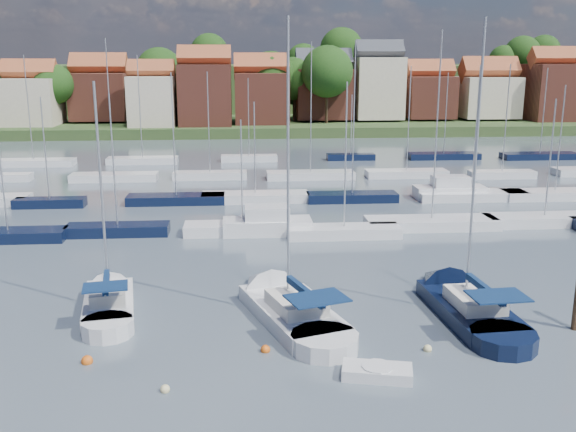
{
  "coord_description": "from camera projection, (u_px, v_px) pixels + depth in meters",
  "views": [
    {
      "loc": [
        -7.43,
        -29.23,
        13.53
      ],
      "look_at": [
        -4.11,
        14.0,
        2.89
      ],
      "focal_mm": 40.0,
      "sensor_mm": 36.0,
      "label": 1
    }
  ],
  "objects": [
    {
      "name": "ground",
      "position": [
        307.0,
        185.0,
        70.81
      ],
      "size": [
        260.0,
        260.0,
        0.0
      ],
      "primitive_type": "plane",
      "color": "#424F5A",
      "rests_on": "ground"
    },
    {
      "name": "sailboat_left",
      "position": [
        110.0,
        299.0,
        36.08
      ],
      "size": [
        4.19,
        10.16,
        13.49
      ],
      "rotation": [
        0.0,
        0.0,
        1.74
      ],
      "color": "silver",
      "rests_on": "ground"
    },
    {
      "name": "buoy_c",
      "position": [
        265.0,
        352.0,
        30.48
      ],
      "size": [
        0.46,
        0.46,
        0.46
      ],
      "primitive_type": "sphere",
      "color": "#D85914",
      "rests_on": "ground"
    },
    {
      "name": "sailboat_centre",
      "position": [
        281.0,
        303.0,
        35.53
      ],
      "size": [
        7.06,
        12.95,
        16.99
      ],
      "rotation": [
        0.0,
        0.0,
        1.89
      ],
      "color": "silver",
      "rests_on": "ground"
    },
    {
      "name": "buoy_b",
      "position": [
        165.0,
        391.0,
        26.82
      ],
      "size": [
        0.41,
        0.41,
        0.41
      ],
      "primitive_type": "sphere",
      "color": "beige",
      "rests_on": "ground"
    },
    {
      "name": "tender",
      "position": [
        377.0,
        372.0,
        27.94
      ],
      "size": [
        3.26,
        2.05,
        0.65
      ],
      "rotation": [
        0.0,
        0.0,
        -0.23
      ],
      "color": "silver",
      "rests_on": "ground"
    },
    {
      "name": "far_shore_town",
      "position": [
        277.0,
        96.0,
        159.61
      ],
      "size": [
        212.46,
        90.0,
        22.27
      ],
      "color": "#384723",
      "rests_on": "ground"
    },
    {
      "name": "buoy_a",
      "position": [
        87.0,
        363.0,
        29.33
      ],
      "size": [
        0.54,
        0.54,
        0.54
      ],
      "primitive_type": "sphere",
      "color": "#D85914",
      "rests_on": "ground"
    },
    {
      "name": "buoy_e",
      "position": [
        439.0,
        283.0,
        39.79
      ],
      "size": [
        0.51,
        0.51,
        0.51
      ],
      "primitive_type": "sphere",
      "color": "#D85914",
      "rests_on": "ground"
    },
    {
      "name": "buoy_d",
      "position": [
        427.0,
        351.0,
        30.55
      ],
      "size": [
        0.42,
        0.42,
        0.42
      ],
      "primitive_type": "sphere",
      "color": "beige",
      "rests_on": "ground"
    },
    {
      "name": "sailboat_navy",
      "position": [
        458.0,
        300.0,
        35.97
      ],
      "size": [
        4.07,
        12.43,
        16.91
      ],
      "rotation": [
        0.0,
        0.0,
        1.64
      ],
      "color": "black",
      "rests_on": "ground"
    },
    {
      "name": "marina_field",
      "position": [
        330.0,
        189.0,
        66.15
      ],
      "size": [
        79.62,
        41.41,
        15.93
      ],
      "color": "silver",
      "rests_on": "ground"
    }
  ]
}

